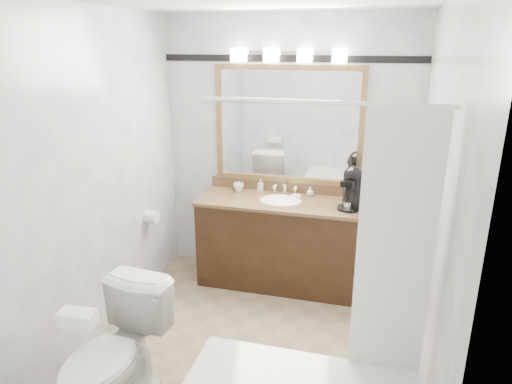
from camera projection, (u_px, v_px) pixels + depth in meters
room at (251, 193)px, 3.15m from camera, size 2.42×2.62×2.52m
vanity at (280, 241)px, 4.34m from camera, size 1.53×0.58×0.97m
mirror at (288, 125)px, 4.25m from camera, size 1.40×0.04×1.10m
vanity_light_bar at (288, 55)px, 4.00m from camera, size 1.02×0.14×0.12m
accent_stripe at (289, 59)px, 4.07m from camera, size 2.40×0.01×0.06m
tp_roll at (152, 217)px, 4.22m from camera, size 0.11×0.12×0.12m
toilet at (112, 358)px, 2.78m from camera, size 0.53×0.84×0.81m
tissue_box at (77, 318)px, 2.41m from camera, size 0.20×0.12×0.08m
coffee_maker at (352, 187)px, 3.97m from camera, size 0.20×0.24×0.38m
cup_left at (239, 187)px, 4.48m from camera, size 0.12×0.12×0.08m
cup_right at (239, 188)px, 4.43m from camera, size 0.10×0.10×0.07m
soap_bottle_a at (260, 185)px, 4.46m from camera, size 0.06×0.06×0.12m
soap_bottle_b at (310, 191)px, 4.32m from camera, size 0.09×0.09×0.09m
soap_bar at (296, 196)px, 4.29m from camera, size 0.09×0.06×0.03m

